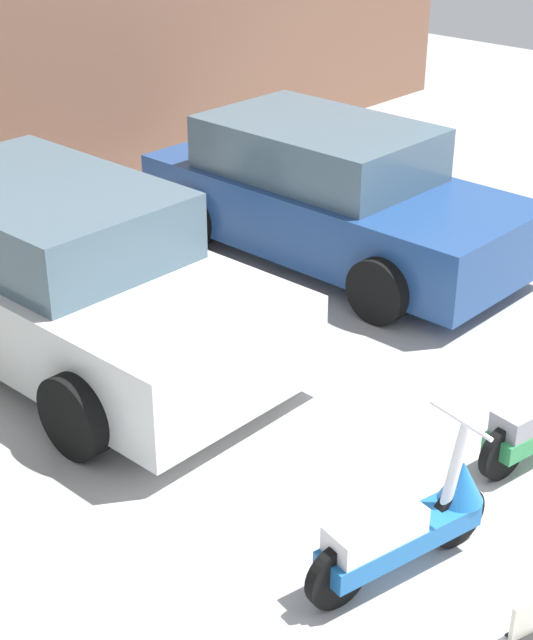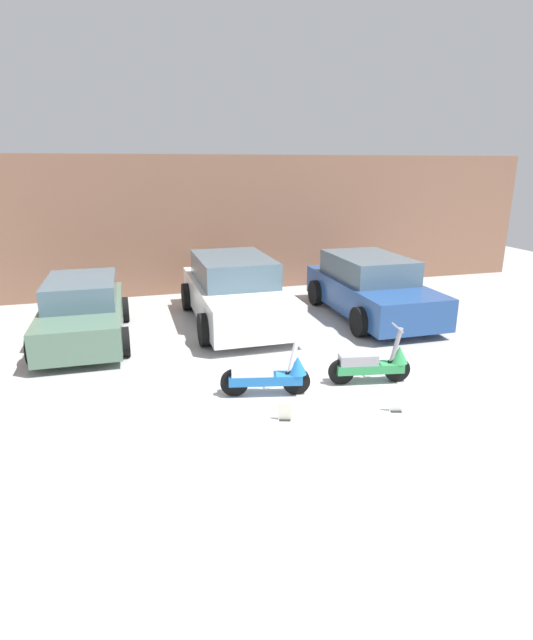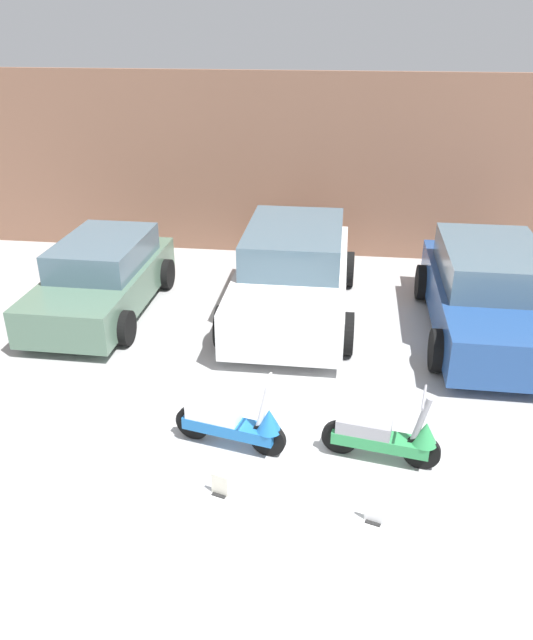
{
  "view_description": "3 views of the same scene",
  "coord_description": "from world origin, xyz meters",
  "px_view_note": "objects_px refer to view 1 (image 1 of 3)",
  "views": [
    {
      "loc": [
        -4.61,
        -1.39,
        4.26
      ],
      "look_at": [
        0.05,
        2.91,
        0.99
      ],
      "focal_mm": 55.0,
      "sensor_mm": 36.0,
      "label": 1
    },
    {
      "loc": [
        -2.51,
        -5.71,
        3.5
      ],
      "look_at": [
        -0.08,
        2.8,
        0.74
      ],
      "focal_mm": 28.0,
      "sensor_mm": 36.0,
      "label": 2
    },
    {
      "loc": [
        0.69,
        -4.82,
        4.74
      ],
      "look_at": [
        -0.29,
        2.74,
        0.99
      ],
      "focal_mm": 35.0,
      "sensor_mm": 36.0,
      "label": 3
    }
  ],
  "objects_px": {
    "scooter_front_left": "(408,524)",
    "car_rear_right": "(330,194)",
    "car_rear_center": "(59,274)",
    "placard_near_left_scooter": "(524,622)"
  },
  "relations": [
    {
      "from": "scooter_front_left",
      "to": "placard_near_left_scooter",
      "type": "bearing_deg",
      "value": -78.41
    },
    {
      "from": "car_rear_center",
      "to": "placard_near_left_scooter",
      "type": "relative_size",
      "value": 16.94
    },
    {
      "from": "scooter_front_left",
      "to": "car_rear_right",
      "type": "height_order",
      "value": "car_rear_right"
    },
    {
      "from": "scooter_front_left",
      "to": "car_rear_center",
      "type": "distance_m",
      "value": 4.0
    },
    {
      "from": "scooter_front_left",
      "to": "placard_near_left_scooter",
      "type": "xyz_separation_m",
      "value": [
        -0.01,
        -0.85,
        -0.24
      ]
    },
    {
      "from": "car_rear_center",
      "to": "car_rear_right",
      "type": "distance_m",
      "value": 3.25
    },
    {
      "from": "car_rear_right",
      "to": "car_rear_center",
      "type": "bearing_deg",
      "value": -96.72
    },
    {
      "from": "scooter_front_left",
      "to": "car_rear_right",
      "type": "bearing_deg",
      "value": 57.58
    },
    {
      "from": "car_rear_center",
      "to": "car_rear_right",
      "type": "height_order",
      "value": "car_rear_center"
    },
    {
      "from": "scooter_front_left",
      "to": "car_rear_center",
      "type": "bearing_deg",
      "value": 97.72
    }
  ]
}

